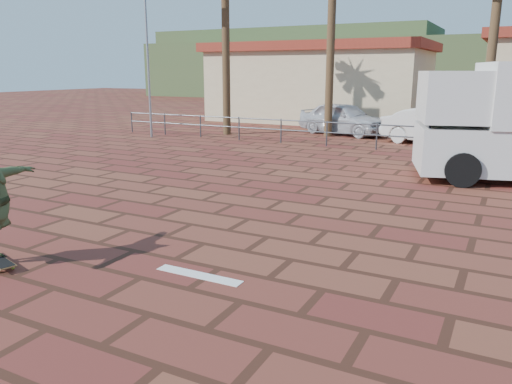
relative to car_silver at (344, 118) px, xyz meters
The scene contains 9 objects.
ground 16.22m from the car_silver, 80.84° to the right, with size 120.00×120.00×0.00m, color brown.
paint_stripe 17.53m from the car_silver, 79.20° to the right, with size 1.40×0.22×0.01m, color white.
guardrail 4.76m from the car_silver, 57.17° to the right, with size 24.06×0.06×1.00m.
flagpole 9.66m from the car_silver, 145.57° to the right, with size 1.30×0.10×8.00m.
building_west 7.07m from the car_silver, 119.68° to the left, with size 12.60×7.60×4.50m.
hill_front 34.17m from the car_silver, 85.66° to the left, with size 70.00×18.00×6.00m, color #384C28.
hill_back 44.58m from the car_silver, 115.90° to the left, with size 35.00×14.00×8.00m, color #384C28.
car_silver is the anchor object (origin of this frame).
car_white 4.77m from the car_silver, 20.21° to the right, with size 1.57×4.49×1.48m, color silver.
Camera 1 is at (4.60, -6.91, 2.94)m, focal length 35.00 mm.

